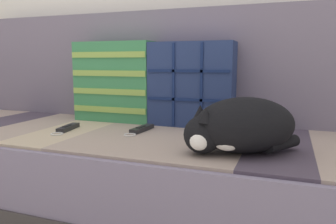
# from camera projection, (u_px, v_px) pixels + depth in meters

# --- Properties ---
(couch) EXTENTS (2.06, 0.81, 0.39)m
(couch) POSITION_uv_depth(u_px,v_px,m) (123.00, 173.00, 1.44)
(couch) COLOR #3D3838
(couch) RESTS_ON ground_plane
(sofa_backrest) EXTENTS (2.01, 0.14, 0.53)m
(sofa_backrest) POSITION_uv_depth(u_px,v_px,m) (152.00, 66.00, 1.68)
(sofa_backrest) COLOR slate
(sofa_backrest) RESTS_ON couch
(throw_pillow_quilted) EXTENTS (0.38, 0.14, 0.38)m
(throw_pillow_quilted) POSITION_uv_depth(u_px,v_px,m) (192.00, 84.00, 1.47)
(throw_pillow_quilted) COLOR navy
(throw_pillow_quilted) RESTS_ON couch
(throw_pillow_striped) EXTENTS (0.39, 0.14, 0.38)m
(throw_pillow_striped) POSITION_uv_depth(u_px,v_px,m) (115.00, 82.00, 1.60)
(throw_pillow_striped) COLOR #3D8956
(throw_pillow_striped) RESTS_ON couch
(sleeping_cat) EXTENTS (0.39, 0.34, 0.18)m
(sleeping_cat) POSITION_uv_depth(u_px,v_px,m) (239.00, 127.00, 1.03)
(sleeping_cat) COLOR black
(sleeping_cat) RESTS_ON couch
(game_remote_near) EXTENTS (0.06, 0.20, 0.02)m
(game_remote_near) POSITION_uv_depth(u_px,v_px,m) (141.00, 129.00, 1.37)
(game_remote_near) COLOR black
(game_remote_near) RESTS_ON couch
(game_remote_far) EXTENTS (0.07, 0.20, 0.02)m
(game_remote_far) POSITION_uv_depth(u_px,v_px,m) (67.00, 128.00, 1.39)
(game_remote_far) COLOR black
(game_remote_far) RESTS_ON couch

